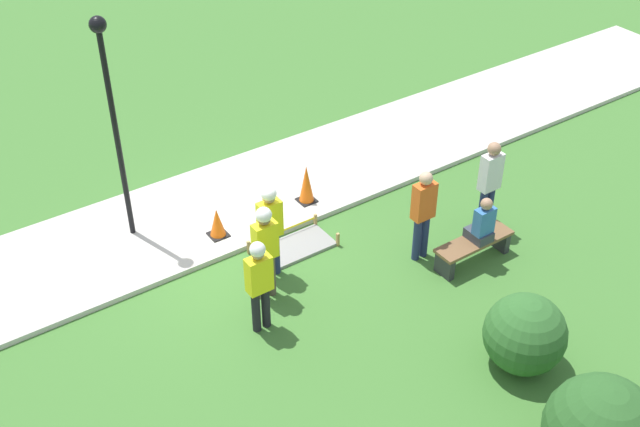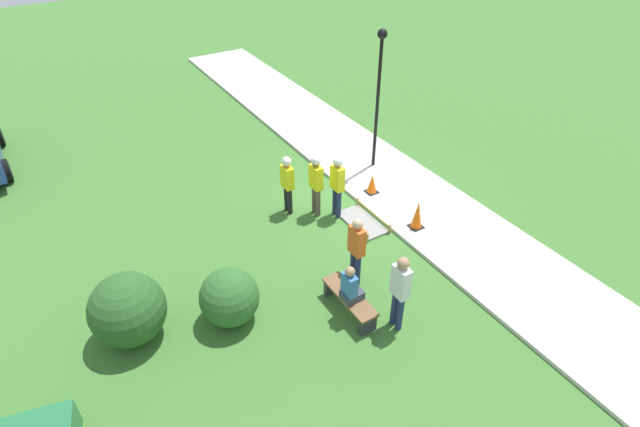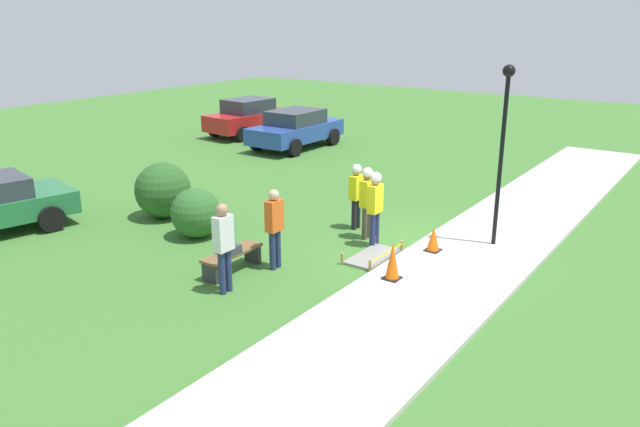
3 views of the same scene
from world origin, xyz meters
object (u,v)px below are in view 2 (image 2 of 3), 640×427
object	(u,v)px
traffic_cone_far_patch	(372,184)
worker_trainee	(337,181)
person_seated_on_bench	(350,287)
worker_assistant	(316,180)
park_bench	(349,300)
bystander_in_orange_shirt	(356,248)
bystander_in_gray_shirt	(400,289)
lamppost_near	(379,82)
worker_supervisor	(287,180)
traffic_cone_near_patch	(417,215)

from	to	relation	value
traffic_cone_far_patch	worker_trainee	size ratio (longest dim) A/B	0.32
person_seated_on_bench	worker_assistant	size ratio (longest dim) A/B	0.49
traffic_cone_far_patch	park_bench	world-z (taller)	traffic_cone_far_patch
bystander_in_orange_shirt	bystander_in_gray_shirt	distance (m)	1.54
bystander_in_gray_shirt	lamppost_near	xyz separation A→B (m)	(5.50, -3.49, 1.74)
worker_supervisor	bystander_in_orange_shirt	bearing A→B (deg)	179.25
worker_assistant	bystander_in_gray_shirt	size ratio (longest dim) A/B	0.97
park_bench	worker_trainee	distance (m)	3.63
park_bench	worker_assistant	world-z (taller)	worker_assistant
traffic_cone_far_patch	traffic_cone_near_patch	bearing A→B (deg)	-179.99
person_seated_on_bench	lamppost_near	bearing A→B (deg)	-41.18
traffic_cone_far_patch	park_bench	distance (m)	4.61
traffic_cone_far_patch	bystander_in_orange_shirt	xyz separation A→B (m)	(-2.71, 2.48, 0.64)
worker_trainee	lamppost_near	bearing A→B (deg)	-57.05
worker_supervisor	bystander_in_orange_shirt	size ratio (longest dim) A/B	0.96
person_seated_on_bench	bystander_in_gray_shirt	world-z (taller)	bystander_in_gray_shirt
worker_trainee	bystander_in_orange_shirt	bearing A→B (deg)	155.93
traffic_cone_far_patch	bystander_in_orange_shirt	distance (m)	3.73
person_seated_on_bench	bystander_in_gray_shirt	distance (m)	1.04
worker_supervisor	bystander_in_gray_shirt	size ratio (longest dim) A/B	0.92
traffic_cone_near_patch	bystander_in_gray_shirt	bearing A→B (deg)	132.53
traffic_cone_near_patch	person_seated_on_bench	xyz separation A→B (m)	(-1.53, 3.16, 0.32)
traffic_cone_far_patch	park_bench	bearing A→B (deg)	137.58
lamppost_near	bystander_in_orange_shirt	bearing A→B (deg)	138.87
bystander_in_orange_shirt	traffic_cone_far_patch	bearing A→B (deg)	-42.41
traffic_cone_far_patch	worker_assistant	world-z (taller)	worker_assistant
bystander_in_orange_shirt	traffic_cone_near_patch	bearing A→B (deg)	-72.90
worker_assistant	lamppost_near	xyz separation A→B (m)	(1.18, -2.81, 1.73)
lamppost_near	worker_supervisor	bearing A→B (deg)	101.65
bystander_in_orange_shirt	lamppost_near	size ratio (longest dim) A/B	0.43
traffic_cone_far_patch	park_bench	xyz separation A→B (m)	(-3.40, 3.11, -0.06)
person_seated_on_bench	worker_supervisor	size ratio (longest dim) A/B	0.52
worker_trainee	lamppost_near	size ratio (longest dim) A/B	0.44
traffic_cone_far_patch	bystander_in_orange_shirt	bearing A→B (deg)	137.59
traffic_cone_near_patch	park_bench	bearing A→B (deg)	115.02
traffic_cone_far_patch	worker_supervisor	distance (m)	2.57
person_seated_on_bench	lamppost_near	distance (m)	6.60
bystander_in_gray_shirt	lamppost_near	distance (m)	6.74
park_bench	worker_supervisor	distance (m)	4.06
traffic_cone_far_patch	lamppost_near	world-z (taller)	lamppost_near
traffic_cone_near_patch	worker_trainee	world-z (taller)	worker_trainee
worker_trainee	bystander_in_orange_shirt	xyz separation A→B (m)	(-2.42, 1.08, -0.08)
worker_assistant	worker_trainee	distance (m)	0.56
traffic_cone_near_patch	bystander_in_gray_shirt	size ratio (longest dim) A/B	0.43
lamppost_near	person_seated_on_bench	bearing A→B (deg)	138.82
traffic_cone_far_patch	lamppost_near	distance (m)	2.90
worker_supervisor	bystander_in_gray_shirt	bearing A→B (deg)	179.14
worker_supervisor	worker_trainee	world-z (taller)	worker_trainee
traffic_cone_near_patch	park_bench	distance (m)	3.43
worker_supervisor	lamppost_near	world-z (taller)	lamppost_near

